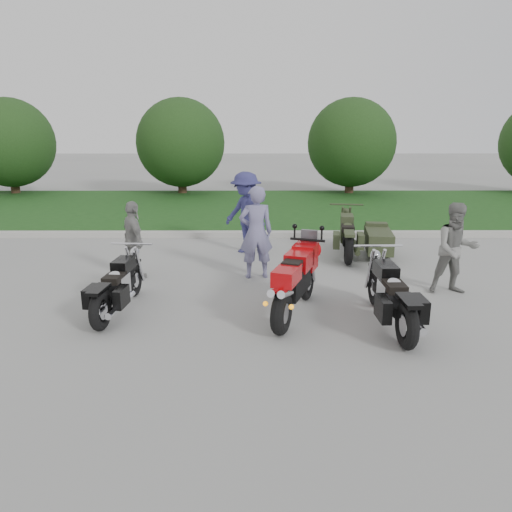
{
  "coord_description": "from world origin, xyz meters",
  "views": [
    {
      "loc": [
        0.01,
        -7.4,
        3.16
      ],
      "look_at": [
        0.04,
        1.13,
        0.8
      ],
      "focal_mm": 35.0,
      "sensor_mm": 36.0,
      "label": 1
    }
  ],
  "objects_px": {
    "sportbike_red": "(295,280)",
    "cruiser_left": "(117,289)",
    "cruiser_right": "(392,299)",
    "person_back": "(134,240)",
    "person_stripe": "(256,232)",
    "person_denim": "(246,213)",
    "person_grey": "(456,249)",
    "cruiser_sidecar": "(365,239)"
  },
  "relations": [
    {
      "from": "person_denim",
      "to": "person_back",
      "type": "height_order",
      "value": "person_denim"
    },
    {
      "from": "sportbike_red",
      "to": "cruiser_left",
      "type": "bearing_deg",
      "value": -163.07
    },
    {
      "from": "person_stripe",
      "to": "person_denim",
      "type": "relative_size",
      "value": 0.96
    },
    {
      "from": "cruiser_right",
      "to": "cruiser_sidecar",
      "type": "bearing_deg",
      "value": 81.84
    },
    {
      "from": "cruiser_left",
      "to": "person_back",
      "type": "xyz_separation_m",
      "value": [
        -0.15,
        1.94,
        0.36
      ]
    },
    {
      "from": "cruiser_right",
      "to": "person_grey",
      "type": "height_order",
      "value": "person_grey"
    },
    {
      "from": "sportbike_red",
      "to": "person_grey",
      "type": "xyz_separation_m",
      "value": [
        3.04,
        1.15,
        0.22
      ]
    },
    {
      "from": "sportbike_red",
      "to": "person_denim",
      "type": "height_order",
      "value": "person_denim"
    },
    {
      "from": "cruiser_left",
      "to": "cruiser_right",
      "type": "height_order",
      "value": "cruiser_right"
    },
    {
      "from": "sportbike_red",
      "to": "cruiser_right",
      "type": "xyz_separation_m",
      "value": [
        1.47,
        -0.45,
        -0.16
      ]
    },
    {
      "from": "person_denim",
      "to": "cruiser_right",
      "type": "bearing_deg",
      "value": -18.22
    },
    {
      "from": "cruiser_sidecar",
      "to": "person_back",
      "type": "xyz_separation_m",
      "value": [
        -5.04,
        -1.6,
        0.36
      ]
    },
    {
      "from": "cruiser_right",
      "to": "cruiser_sidecar",
      "type": "distance_m",
      "value": 4.16
    },
    {
      "from": "person_grey",
      "to": "person_back",
      "type": "relative_size",
      "value": 1.07
    },
    {
      "from": "person_stripe",
      "to": "person_back",
      "type": "relative_size",
      "value": 1.19
    },
    {
      "from": "person_denim",
      "to": "cruiser_left",
      "type": "bearing_deg",
      "value": -73.53
    },
    {
      "from": "cruiser_sidecar",
      "to": "person_stripe",
      "type": "relative_size",
      "value": 1.26
    },
    {
      "from": "cruiser_right",
      "to": "person_back",
      "type": "xyz_separation_m",
      "value": [
        -4.56,
        2.53,
        0.32
      ]
    },
    {
      "from": "cruiser_left",
      "to": "cruiser_sidecar",
      "type": "xyz_separation_m",
      "value": [
        4.89,
        3.54,
        0.0
      ]
    },
    {
      "from": "sportbike_red",
      "to": "person_back",
      "type": "bearing_deg",
      "value": 165.7
    },
    {
      "from": "cruiser_right",
      "to": "person_denim",
      "type": "height_order",
      "value": "person_denim"
    },
    {
      "from": "sportbike_red",
      "to": "person_grey",
      "type": "relative_size",
      "value": 1.29
    },
    {
      "from": "sportbike_red",
      "to": "person_denim",
      "type": "bearing_deg",
      "value": 121.63
    },
    {
      "from": "cruiser_sidecar",
      "to": "person_grey",
      "type": "height_order",
      "value": "person_grey"
    },
    {
      "from": "cruiser_sidecar",
      "to": "person_denim",
      "type": "height_order",
      "value": "person_denim"
    },
    {
      "from": "person_back",
      "to": "cruiser_right",
      "type": "bearing_deg",
      "value": -150.3
    },
    {
      "from": "sportbike_red",
      "to": "person_stripe",
      "type": "xyz_separation_m",
      "value": [
        -0.63,
        2.12,
        0.31
      ]
    },
    {
      "from": "cruiser_left",
      "to": "person_back",
      "type": "distance_m",
      "value": 1.98
    },
    {
      "from": "cruiser_right",
      "to": "person_denim",
      "type": "distance_m",
      "value": 5.1
    },
    {
      "from": "cruiser_sidecar",
      "to": "person_back",
      "type": "distance_m",
      "value": 5.3
    },
    {
      "from": "sportbike_red",
      "to": "person_back",
      "type": "height_order",
      "value": "person_back"
    },
    {
      "from": "sportbike_red",
      "to": "person_stripe",
      "type": "bearing_deg",
      "value": 126.17
    },
    {
      "from": "sportbike_red",
      "to": "cruiser_sidecar",
      "type": "height_order",
      "value": "sportbike_red"
    },
    {
      "from": "cruiser_left",
      "to": "cruiser_right",
      "type": "xyz_separation_m",
      "value": [
        4.41,
        -0.59,
        0.04
      ]
    },
    {
      "from": "person_denim",
      "to": "person_back",
      "type": "distance_m",
      "value": 2.99
    },
    {
      "from": "cruiser_left",
      "to": "cruiser_right",
      "type": "relative_size",
      "value": 0.92
    },
    {
      "from": "cruiser_left",
      "to": "person_stripe",
      "type": "relative_size",
      "value": 1.16
    },
    {
      "from": "person_grey",
      "to": "cruiser_right",
      "type": "bearing_deg",
      "value": -134.13
    },
    {
      "from": "cruiser_right",
      "to": "cruiser_sidecar",
      "type": "relative_size",
      "value": 1.0
    },
    {
      "from": "cruiser_sidecar",
      "to": "person_stripe",
      "type": "height_order",
      "value": "person_stripe"
    },
    {
      "from": "sportbike_red",
      "to": "cruiser_left",
      "type": "xyz_separation_m",
      "value": [
        -2.94,
        0.14,
        -0.2
      ]
    },
    {
      "from": "cruiser_right",
      "to": "cruiser_sidecar",
      "type": "xyz_separation_m",
      "value": [
        0.48,
        4.13,
        -0.04
      ]
    }
  ]
}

